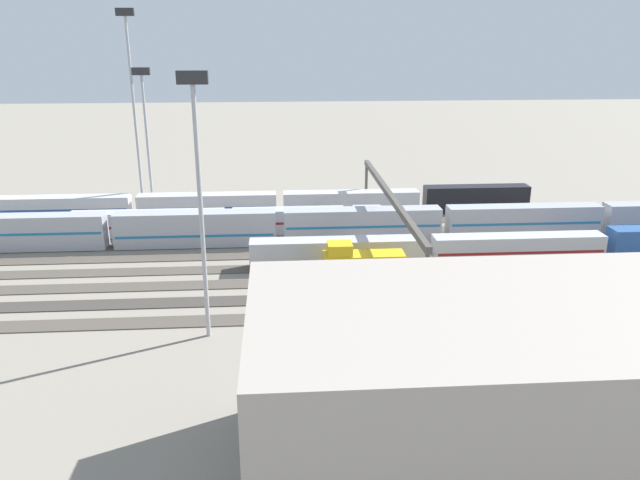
% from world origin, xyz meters
% --- Properties ---
extents(ground_plane, '(400.00, 400.00, 0.00)m').
position_xyz_m(ground_plane, '(0.00, 0.00, 0.00)').
color(ground_plane, gray).
extents(track_bed_0, '(140.00, 2.80, 0.12)m').
position_xyz_m(track_bed_0, '(0.00, -20.00, 0.06)').
color(track_bed_0, '#3D3833').
rests_on(track_bed_0, ground_plane).
extents(track_bed_1, '(140.00, 2.80, 0.12)m').
position_xyz_m(track_bed_1, '(0.00, -15.00, 0.06)').
color(track_bed_1, '#4C443D').
rests_on(track_bed_1, ground_plane).
extents(track_bed_2, '(140.00, 2.80, 0.12)m').
position_xyz_m(track_bed_2, '(0.00, -10.00, 0.06)').
color(track_bed_2, '#4C443D').
rests_on(track_bed_2, ground_plane).
extents(track_bed_3, '(140.00, 2.80, 0.12)m').
position_xyz_m(track_bed_3, '(0.00, -5.00, 0.06)').
color(track_bed_3, '#4C443D').
rests_on(track_bed_3, ground_plane).
extents(track_bed_4, '(140.00, 2.80, 0.12)m').
position_xyz_m(track_bed_4, '(0.00, 0.00, 0.06)').
color(track_bed_4, '#4C443D').
rests_on(track_bed_4, ground_plane).
extents(track_bed_5, '(140.00, 2.80, 0.12)m').
position_xyz_m(track_bed_5, '(0.00, 5.00, 0.06)').
color(track_bed_5, '#4C443D').
rests_on(track_bed_5, ground_plane).
extents(track_bed_6, '(140.00, 2.80, 0.12)m').
position_xyz_m(track_bed_6, '(0.00, 10.00, 0.06)').
color(track_bed_6, '#4C443D').
rests_on(track_bed_6, ground_plane).
extents(track_bed_7, '(140.00, 2.80, 0.12)m').
position_xyz_m(track_bed_7, '(0.00, 15.00, 0.06)').
color(track_bed_7, '#3D3833').
rests_on(track_bed_7, ground_plane).
extents(track_bed_8, '(140.00, 2.80, 0.12)m').
position_xyz_m(track_bed_8, '(0.00, 20.00, 0.06)').
color(track_bed_8, '#4C443D').
rests_on(track_bed_8, ground_plane).
extents(train_on_track_2, '(47.20, 3.06, 3.80)m').
position_xyz_m(train_on_track_2, '(20.24, -10.00, 2.01)').
color(train_on_track_2, '#B7BABF').
rests_on(train_on_track_2, ground_plane).
extents(train_on_track_0, '(90.60, 3.06, 4.40)m').
position_xyz_m(train_on_track_0, '(14.49, -20.00, 2.07)').
color(train_on_track_0, black).
rests_on(train_on_track_0, ground_plane).
extents(train_on_track_5, '(66.40, 3.06, 4.40)m').
position_xyz_m(train_on_track_5, '(-17.08, 5.00, 2.09)').
color(train_on_track_5, '#285193').
rests_on(train_on_track_5, ground_plane).
extents(train_on_track_3, '(119.80, 3.06, 5.00)m').
position_xyz_m(train_on_track_3, '(0.33, -5.00, 2.61)').
color(train_on_track_3, '#A8AAB2').
rests_on(train_on_track_3, ground_plane).
extents(train_on_track_6, '(10.00, 3.00, 5.00)m').
position_xyz_m(train_on_track_6, '(2.47, 10.00, 2.16)').
color(train_on_track_6, gold).
rests_on(train_on_track_6, ground_plane).
extents(light_mast_0, '(2.80, 0.70, 24.16)m').
position_xyz_m(light_mast_0, '(34.04, -22.98, 15.66)').
color(light_mast_0, '#9EA0A5').
rests_on(light_mast_0, ground_plane).
extents(light_mast_1, '(2.80, 0.70, 26.25)m').
position_xyz_m(light_mast_1, '(19.95, 23.23, 16.81)').
color(light_mast_1, '#9EA0A5').
rests_on(light_mast_1, ground_plane).
extents(light_mast_2, '(2.80, 0.70, 33.06)m').
position_xyz_m(light_mast_2, '(35.65, -22.81, 20.49)').
color(light_mast_2, '#9EA0A5').
rests_on(light_mast_2, ground_plane).
extents(signal_gantry, '(0.70, 45.00, 8.80)m').
position_xyz_m(signal_gantry, '(-2.65, 0.00, 7.80)').
color(signal_gantry, '#4C4742').
rests_on(signal_gantry, ground_plane).
extents(maintenance_shed, '(38.26, 18.08, 12.92)m').
position_xyz_m(maintenance_shed, '(-4.40, 45.40, 6.46)').
color(maintenance_shed, '#9E9389').
rests_on(maintenance_shed, ground_plane).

